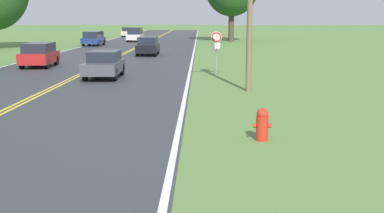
{
  "coord_description": "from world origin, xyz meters",
  "views": [
    {
      "loc": [
        6.84,
        0.71,
        3.25
      ],
      "look_at": [
        6.63,
        12.43,
        1.05
      ],
      "focal_mm": 45.0,
      "sensor_mm": 36.0,
      "label": 1
    }
  ],
  "objects": [
    {
      "name": "fire_hydrant",
      "position": [
        8.48,
        13.17,
        0.45
      ],
      "size": [
        0.48,
        0.32,
        0.88
      ],
      "color": "red",
      "rests_on": "ground"
    },
    {
      "name": "traffic_sign",
      "position": [
        7.72,
        27.95,
        1.83
      ],
      "size": [
        0.6,
        0.1,
        2.43
      ],
      "color": "gray",
      "rests_on": "ground"
    },
    {
      "name": "utility_pole_midground",
      "position": [
        8.95,
        21.87,
        3.68
      ],
      "size": [
        1.8,
        0.24,
        7.07
      ],
      "color": "brown",
      "rests_on": "ground"
    },
    {
      "name": "car_dark_grey_sedan_approaching",
      "position": [
        1.67,
        26.35,
        0.76
      ],
      "size": [
        1.79,
        3.96,
        1.45
      ],
      "rotation": [
        0.0,
        0.0,
        -1.56
      ],
      "color": "black",
      "rests_on": "ground"
    },
    {
      "name": "car_red_hatchback_mid_near",
      "position": [
        -3.7,
        31.95,
        0.83
      ],
      "size": [
        1.98,
        3.74,
        1.57
      ],
      "rotation": [
        0.0,
        0.0,
        1.62
      ],
      "color": "black",
      "rests_on": "ground"
    },
    {
      "name": "car_black_hatchback_mid_far",
      "position": [
        2.33,
        41.89,
        0.83
      ],
      "size": [
        1.76,
        4.02,
        1.57
      ],
      "rotation": [
        0.0,
        0.0,
        -1.56
      ],
      "color": "black",
      "rests_on": "ground"
    },
    {
      "name": "car_dark_blue_hatchback_receding",
      "position": [
        -5.35,
        55.56,
        0.86
      ],
      "size": [
        2.08,
        4.14,
        1.61
      ],
      "rotation": [
        0.0,
        0.0,
        1.53
      ],
      "color": "black",
      "rests_on": "ground"
    },
    {
      "name": "car_silver_van_distant",
      "position": [
        -1.77,
        64.28,
        0.96
      ],
      "size": [
        1.89,
        3.95,
        1.86
      ],
      "rotation": [
        0.0,
        0.0,
        1.56
      ],
      "color": "black",
      "rests_on": "ground"
    },
    {
      "name": "car_champagne_sedan_horizon",
      "position": [
        -5.19,
        80.5,
        0.79
      ],
      "size": [
        1.88,
        4.43,
        1.56
      ],
      "rotation": [
        0.0,
        0.0,
        1.61
      ],
      "color": "black",
      "rests_on": "ground"
    }
  ]
}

